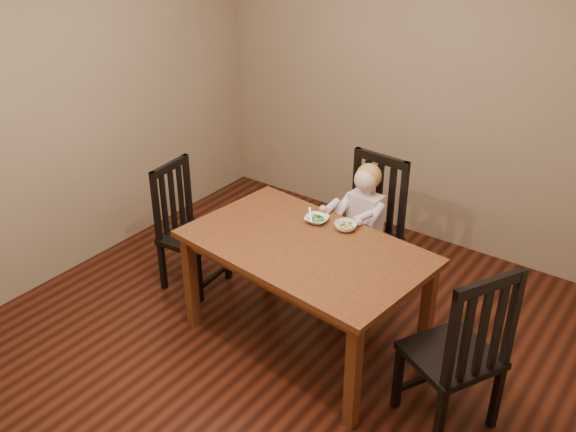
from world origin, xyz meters
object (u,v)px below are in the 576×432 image
Objects in this scene: chair_child at (367,231)px; chair_left at (188,229)px; toddler at (364,218)px; bowl_veg at (346,226)px; bowl_peas at (317,219)px; dining_table at (305,257)px; chair_right at (459,352)px.

chair_left is (-1.16, -0.70, -0.05)m from chair_child.
bowl_veg is (0.09, -0.40, 0.14)m from toddler.
chair_child reaches higher than toddler.
bowl_veg is at bearing 104.07° from chair_child.
dining_table is at bearing -69.51° from bowl_peas.
chair_right is at bearing 79.51° from chair_left.
toddler is at bearing 90.00° from chair_child.
chair_child is 1.10× the size of chair_left.
dining_table is 0.80m from chair_child.
bowl_veg is at bearing 94.11° from chair_right.
dining_table is at bearing -107.77° from bowl_veg.
bowl_peas is at bearing 78.72° from chair_child.
chair_child is at bearing -90.00° from toddler.
chair_right is 7.24× the size of bowl_veg.
toddler is (-1.10, 0.83, 0.14)m from chair_right.
dining_table is at bearing 111.55° from chair_right.
toddler reaches higher than dining_table.
chair_right is at bearing 144.78° from chair_child.
toddler is at bearing 73.60° from bowl_peas.
chair_right is at bearing -5.50° from dining_table.
chair_right is 1.32m from bowl_peas.
chair_left reaches higher than toddler.
chair_child is 7.20× the size of bowl_veg.
bowl_veg is (0.10, 0.32, 0.11)m from dining_table.
chair_child is at bearing 115.30° from chair_left.
chair_left is at bearing 112.25° from chair_right.
chair_right is 1.39m from toddler.
bowl_veg is at bearing 72.23° from dining_table.
chair_right is at bearing 146.66° from toddler.
toddler is (0.02, 0.73, -0.02)m from dining_table.
chair_child is at bearing 74.99° from bowl_peas.
chair_child is 0.15m from toddler.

